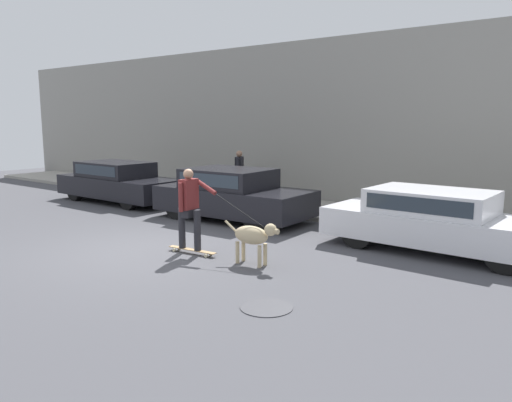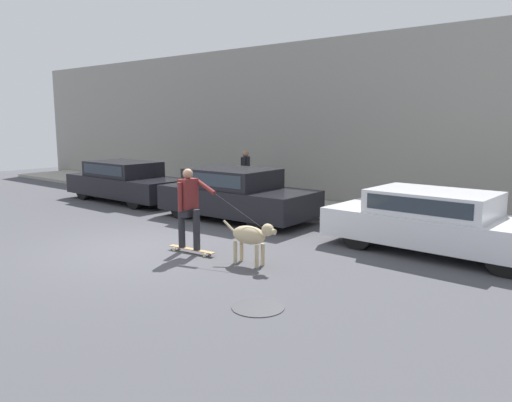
% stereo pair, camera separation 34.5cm
% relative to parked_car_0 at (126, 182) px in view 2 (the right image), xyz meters
% --- Properties ---
extents(ground_plane, '(36.00, 36.00, 0.00)m').
position_rel_parked_car_0_xyz_m(ground_plane, '(5.34, -3.33, -0.62)').
color(ground_plane, '#47474C').
extents(back_wall, '(32.00, 0.30, 4.94)m').
position_rel_parked_car_0_xyz_m(back_wall, '(5.34, 3.73, 1.85)').
color(back_wall, gray).
rests_on(back_wall, ground_plane).
extents(sidewalk_curb, '(30.00, 2.49, 0.11)m').
position_rel_parked_car_0_xyz_m(sidewalk_curb, '(5.34, 2.31, -0.56)').
color(sidewalk_curb, '#A39E93').
rests_on(sidewalk_curb, ground_plane).
extents(parked_car_0, '(4.38, 1.70, 1.26)m').
position_rel_parked_car_0_xyz_m(parked_car_0, '(0.00, 0.00, 0.00)').
color(parked_car_0, black).
rests_on(parked_car_0, ground_plane).
extents(parked_car_1, '(4.15, 1.96, 1.32)m').
position_rel_parked_car_0_xyz_m(parked_car_1, '(4.70, -0.00, 0.03)').
color(parked_car_1, black).
rests_on(parked_car_1, ground_plane).
extents(parked_car_2, '(4.45, 1.77, 1.21)m').
position_rel_parked_car_0_xyz_m(parked_car_2, '(9.90, 0.00, -0.01)').
color(parked_car_2, black).
rests_on(parked_car_2, ground_plane).
extents(dog, '(1.16, 0.36, 0.79)m').
position_rel_parked_car_0_xyz_m(dog, '(7.63, -2.88, -0.09)').
color(dog, tan).
rests_on(dog, ground_plane).
extents(skateboarder, '(2.30, 0.55, 1.64)m').
position_rel_parked_car_0_xyz_m(skateboarder, '(6.20, -3.03, 0.31)').
color(skateboarder, beige).
rests_on(skateboarder, ground_plane).
extents(pedestrian_with_bag, '(0.42, 0.62, 1.52)m').
position_rel_parked_car_0_xyz_m(pedestrian_with_bag, '(3.23, 2.05, 0.33)').
color(pedestrian_with_bag, '#28282D').
rests_on(pedestrian_with_bag, sidewalk_curb).
extents(manhole_cover, '(0.73, 0.73, 0.01)m').
position_rel_parked_car_0_xyz_m(manhole_cover, '(9.04, -4.41, -0.61)').
color(manhole_cover, '#38383D').
rests_on(manhole_cover, ground_plane).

